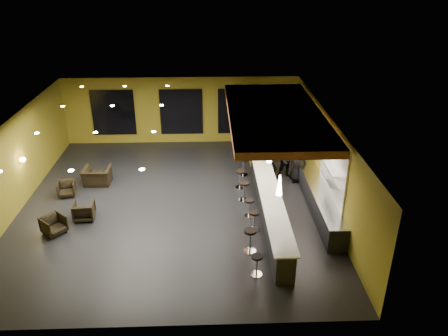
{
  "coord_description": "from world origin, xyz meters",
  "views": [
    {
      "loc": [
        1.44,
        -15.24,
        8.9
      ],
      "look_at": [
        2.0,
        0.5,
        1.3
      ],
      "focal_mm": 35.0,
      "sensor_mm": 36.0,
      "label": 1
    }
  ],
  "objects_px": {
    "armchair_a": "(54,225)",
    "armchair_c": "(66,189)",
    "prep_counter": "(318,198)",
    "bar_stool_6": "(243,165)",
    "column": "(257,130)",
    "pendant_0": "(279,185)",
    "bar_counter": "(269,203)",
    "bar_stool_3": "(249,206)",
    "bar_stool_2": "(254,218)",
    "staff_a": "(272,164)",
    "bar_stool_4": "(244,189)",
    "staff_c": "(298,164)",
    "bar_stool_1": "(250,238)",
    "armchair_b": "(84,211)",
    "bar_stool_5": "(240,177)",
    "armchair_d": "(97,176)",
    "pendant_1": "(269,154)",
    "staff_b": "(287,160)",
    "pendant_2": "(262,130)"
  },
  "relations": [
    {
      "from": "staff_b",
      "to": "bar_stool_5",
      "type": "bearing_deg",
      "value": -161.41
    },
    {
      "from": "staff_a",
      "to": "staff_c",
      "type": "relative_size",
      "value": 0.9
    },
    {
      "from": "staff_c",
      "to": "armchair_c",
      "type": "distance_m",
      "value": 9.81
    },
    {
      "from": "armchair_b",
      "to": "bar_stool_5",
      "type": "bearing_deg",
      "value": -164.67
    },
    {
      "from": "bar_stool_2",
      "to": "bar_stool_3",
      "type": "distance_m",
      "value": 0.94
    },
    {
      "from": "bar_stool_3",
      "to": "bar_stool_5",
      "type": "xyz_separation_m",
      "value": [
        -0.19,
        2.28,
        0.07
      ]
    },
    {
      "from": "bar_stool_3",
      "to": "bar_stool_4",
      "type": "height_order",
      "value": "bar_stool_4"
    },
    {
      "from": "bar_counter",
      "to": "bar_stool_6",
      "type": "xyz_separation_m",
      "value": [
        -0.71,
        3.42,
        0.01
      ]
    },
    {
      "from": "prep_counter",
      "to": "bar_stool_6",
      "type": "relative_size",
      "value": 7.53
    },
    {
      "from": "staff_c",
      "to": "bar_stool_4",
      "type": "bearing_deg",
      "value": -136.71
    },
    {
      "from": "pendant_0",
      "to": "pendant_2",
      "type": "distance_m",
      "value": 5.0
    },
    {
      "from": "staff_c",
      "to": "armchair_b",
      "type": "height_order",
      "value": "staff_c"
    },
    {
      "from": "pendant_2",
      "to": "staff_b",
      "type": "bearing_deg",
      "value": 6.4
    },
    {
      "from": "column",
      "to": "armchair_b",
      "type": "bearing_deg",
      "value": -146.41
    },
    {
      "from": "staff_c",
      "to": "bar_stool_4",
      "type": "relative_size",
      "value": 2.0
    },
    {
      "from": "armchair_d",
      "to": "staff_c",
      "type": "bearing_deg",
      "value": -179.57
    },
    {
      "from": "bar_stool_2",
      "to": "bar_stool_1",
      "type": "bearing_deg",
      "value": -101.51
    },
    {
      "from": "staff_a",
      "to": "bar_stool_4",
      "type": "bearing_deg",
      "value": -149.41
    },
    {
      "from": "pendant_1",
      "to": "staff_b",
      "type": "relative_size",
      "value": 0.4
    },
    {
      "from": "staff_b",
      "to": "bar_stool_2",
      "type": "bearing_deg",
      "value": -119.01
    },
    {
      "from": "bar_counter",
      "to": "bar_stool_5",
      "type": "distance_m",
      "value": 2.4
    },
    {
      "from": "armchair_a",
      "to": "armchair_c",
      "type": "bearing_deg",
      "value": 48.49
    },
    {
      "from": "pendant_0",
      "to": "bar_stool_2",
      "type": "relative_size",
      "value": 0.92
    },
    {
      "from": "bar_counter",
      "to": "bar_stool_3",
      "type": "relative_size",
      "value": 11.22
    },
    {
      "from": "column",
      "to": "armchair_a",
      "type": "distance_m",
      "value": 9.68
    },
    {
      "from": "staff_c",
      "to": "bar_stool_3",
      "type": "xyz_separation_m",
      "value": [
        -2.35,
        -2.8,
        -0.38
      ]
    },
    {
      "from": "armchair_c",
      "to": "bar_stool_5",
      "type": "height_order",
      "value": "bar_stool_5"
    },
    {
      "from": "pendant_0",
      "to": "pendant_1",
      "type": "xyz_separation_m",
      "value": [
        0.0,
        2.5,
        0.0
      ]
    },
    {
      "from": "bar_stool_4",
      "to": "prep_counter",
      "type": "bearing_deg",
      "value": -12.36
    },
    {
      "from": "prep_counter",
      "to": "staff_b",
      "type": "relative_size",
      "value": 3.42
    },
    {
      "from": "staff_a",
      "to": "staff_b",
      "type": "height_order",
      "value": "staff_b"
    },
    {
      "from": "armchair_a",
      "to": "bar_stool_3",
      "type": "xyz_separation_m",
      "value": [
        7.05,
        0.87,
        0.12
      ]
    },
    {
      "from": "pendant_1",
      "to": "bar_stool_5",
      "type": "height_order",
      "value": "pendant_1"
    },
    {
      "from": "armchair_c",
      "to": "armchair_d",
      "type": "bearing_deg",
      "value": 33.4
    },
    {
      "from": "pendant_0",
      "to": "bar_stool_4",
      "type": "bearing_deg",
      "value": 105.4
    },
    {
      "from": "staff_a",
      "to": "bar_stool_2",
      "type": "height_order",
      "value": "staff_a"
    },
    {
      "from": "bar_stool_2",
      "to": "bar_stool_4",
      "type": "xyz_separation_m",
      "value": [
        -0.2,
        2.13,
        0.04
      ]
    },
    {
      "from": "armchair_b",
      "to": "bar_stool_3",
      "type": "relative_size",
      "value": 1.09
    },
    {
      "from": "armchair_b",
      "to": "bar_stool_6",
      "type": "xyz_separation_m",
      "value": [
        6.25,
        3.45,
        0.16
      ]
    },
    {
      "from": "armchair_d",
      "to": "bar_stool_1",
      "type": "height_order",
      "value": "bar_stool_1"
    },
    {
      "from": "armchair_a",
      "to": "column",
      "type": "bearing_deg",
      "value": -13.25
    },
    {
      "from": "column",
      "to": "pendant_0",
      "type": "xyz_separation_m",
      "value": [
        0.0,
        -6.6,
        0.6
      ]
    },
    {
      "from": "column",
      "to": "bar_stool_2",
      "type": "bearing_deg",
      "value": -96.74
    },
    {
      "from": "armchair_a",
      "to": "bar_stool_1",
      "type": "relative_size",
      "value": 0.87
    },
    {
      "from": "bar_stool_6",
      "to": "armchair_b",
      "type": "bearing_deg",
      "value": -151.15
    },
    {
      "from": "armchair_a",
      "to": "prep_counter",
      "type": "bearing_deg",
      "value": -40.26
    },
    {
      "from": "column",
      "to": "bar_stool_6",
      "type": "height_order",
      "value": "column"
    },
    {
      "from": "staff_b",
      "to": "bar_counter",
      "type": "bearing_deg",
      "value": -115.78
    },
    {
      "from": "armchair_d",
      "to": "bar_stool_1",
      "type": "xyz_separation_m",
      "value": [
        6.18,
        -5.1,
        0.17
      ]
    },
    {
      "from": "bar_stool_3",
      "to": "bar_stool_6",
      "type": "distance_m",
      "value": 3.5
    }
  ]
}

